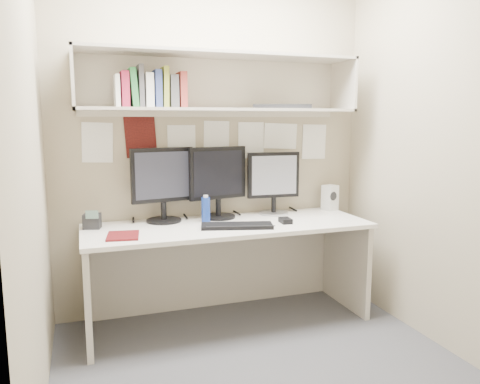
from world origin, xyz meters
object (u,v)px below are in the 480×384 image
object	(u,v)px
speaker	(330,198)
monitor_left	(163,182)
monitor_center	(218,180)
maroon_notebook	(123,236)
desk_phone	(92,221)
keyboard	(237,226)
monitor_right	(274,181)
desk	(228,273)

from	to	relation	value
speaker	monitor_left	bearing A→B (deg)	163.12
monitor_center	speaker	xyz separation A→B (m)	(0.95, -0.00, -0.18)
speaker	maroon_notebook	world-z (taller)	speaker
speaker	desk_phone	world-z (taller)	speaker
keyboard	desk_phone	world-z (taller)	desk_phone
keyboard	maroon_notebook	world-z (taller)	keyboard
monitor_right	maroon_notebook	distance (m)	1.26
monitor_left	desk_phone	xyz separation A→B (m)	(-0.50, -0.07, -0.23)
monitor_center	desk_phone	bearing A→B (deg)	172.59
monitor_center	speaker	distance (m)	0.97
keyboard	monitor_center	bearing A→B (deg)	109.71
keyboard	maroon_notebook	xyz separation A→B (m)	(-0.76, -0.01, -0.01)
monitor_left	speaker	distance (m)	1.37
desk	monitor_right	distance (m)	0.80
maroon_notebook	monitor_left	bearing A→B (deg)	57.00
desk	monitor_left	world-z (taller)	monitor_left
desk	desk_phone	bearing A→B (deg)	170.55
desk	monitor_left	size ratio (longest dim) A/B	3.76
monitor_center	keyboard	distance (m)	0.45
desk	monitor_center	bearing A→B (deg)	92.19
keyboard	desk_phone	xyz separation A→B (m)	(-0.94, 0.29, 0.04)
speaker	maroon_notebook	xyz separation A→B (m)	(-1.68, -0.36, -0.10)
monitor_center	keyboard	world-z (taller)	monitor_center
keyboard	maroon_notebook	distance (m)	0.76
desk	keyboard	xyz separation A→B (m)	(0.02, -0.14, 0.38)
maroon_notebook	monitor_right	bearing A→B (deg)	25.40
desk	monitor_left	bearing A→B (deg)	152.40
monitor_right	speaker	size ratio (longest dim) A/B	2.37
monitor_right	maroon_notebook	world-z (taller)	monitor_right
speaker	maroon_notebook	bearing A→B (deg)	175.40
desk	monitor_left	distance (m)	0.80
monitor_center	keyboard	size ratio (longest dim) A/B	1.09
monitor_center	speaker	size ratio (longest dim) A/B	2.62
desk	monitor_center	size ratio (longest dim) A/B	3.77
monitor_left	maroon_notebook	world-z (taller)	monitor_left
maroon_notebook	desk_phone	bearing A→B (deg)	128.77
monitor_right	desk_phone	world-z (taller)	monitor_right
desk_phone	maroon_notebook	bearing A→B (deg)	-45.46
desk	desk_phone	distance (m)	1.02
desk	monitor_left	xyz separation A→B (m)	(-0.42, 0.22, 0.65)
monitor_center	monitor_right	bearing A→B (deg)	-11.61
monitor_center	desk_phone	distance (m)	0.94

